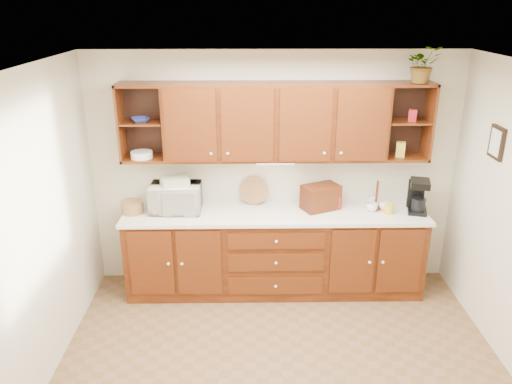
{
  "coord_description": "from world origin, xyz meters",
  "views": [
    {
      "loc": [
        -0.28,
        -3.46,
        3.05
      ],
      "look_at": [
        -0.21,
        1.15,
        1.28
      ],
      "focal_mm": 35.0,
      "sensor_mm": 36.0,
      "label": 1
    }
  ],
  "objects_px": {
    "bread_box": "(321,197)",
    "coffee_maker": "(418,196)",
    "microwave": "(176,198)",
    "potted_plant": "(423,64)"
  },
  "relations": [
    {
      "from": "bread_box",
      "to": "coffee_maker",
      "type": "bearing_deg",
      "value": -29.71
    },
    {
      "from": "potted_plant",
      "to": "microwave",
      "type": "bearing_deg",
      "value": -179.24
    },
    {
      "from": "microwave",
      "to": "potted_plant",
      "type": "relative_size",
      "value": 1.48
    },
    {
      "from": "bread_box",
      "to": "potted_plant",
      "type": "relative_size",
      "value": 1.06
    },
    {
      "from": "microwave",
      "to": "bread_box",
      "type": "xyz_separation_m",
      "value": [
        1.56,
        0.03,
        -0.01
      ]
    },
    {
      "from": "bread_box",
      "to": "coffee_maker",
      "type": "relative_size",
      "value": 1.07
    },
    {
      "from": "bread_box",
      "to": "microwave",
      "type": "bearing_deg",
      "value": 156.19
    },
    {
      "from": "microwave",
      "to": "coffee_maker",
      "type": "bearing_deg",
      "value": -0.17
    },
    {
      "from": "bread_box",
      "to": "coffee_maker",
      "type": "distance_m",
      "value": 1.03
    },
    {
      "from": "coffee_maker",
      "to": "microwave",
      "type": "bearing_deg",
      "value": -166.12
    }
  ]
}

